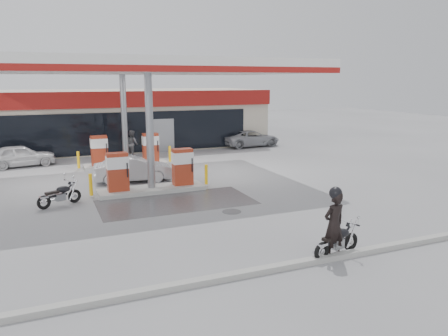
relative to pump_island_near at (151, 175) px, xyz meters
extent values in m
plane|color=gray|center=(0.00, -2.00, -0.71)|extent=(90.00, 90.00, 0.00)
cube|color=#4C4C4F|center=(0.50, -2.00, -0.71)|extent=(6.00, 3.00, 0.00)
cylinder|color=#38383A|center=(2.00, -4.00, -0.71)|extent=(0.70, 0.70, 0.01)
cube|color=gray|center=(0.00, -9.00, -0.64)|extent=(28.00, 0.25, 0.15)
cube|color=beige|center=(0.00, 14.00, 1.29)|extent=(22.00, 8.00, 4.00)
cube|color=black|center=(0.00, 9.97, 0.69)|extent=(18.00, 0.10, 2.60)
cube|color=maroon|center=(0.00, 9.90, 2.79)|extent=(22.00, 0.25, 1.00)
cube|color=navy|center=(7.00, 9.85, 2.79)|extent=(3.50, 0.12, 0.80)
cube|color=gray|center=(3.00, 9.93, 0.39)|extent=(1.80, 0.14, 2.20)
cube|color=silver|center=(0.00, 3.00, 4.59)|extent=(16.00, 10.00, 0.60)
cube|color=maroon|center=(0.00, -1.95, 4.41)|extent=(16.00, 0.12, 0.24)
cube|color=maroon|center=(0.00, 7.95, 4.41)|extent=(16.00, 0.12, 0.24)
cylinder|color=gray|center=(0.00, 0.00, 1.88)|extent=(0.32, 0.32, 5.00)
cylinder|color=gray|center=(0.00, 6.00, 1.88)|extent=(0.32, 0.32, 5.00)
cube|color=#9E9E99|center=(0.00, 0.00, -0.62)|extent=(4.50, 1.30, 0.18)
cube|color=maroon|center=(-1.40, 0.00, 0.27)|extent=(0.85, 0.48, 1.60)
cube|color=maroon|center=(1.40, 0.00, 0.27)|extent=(0.85, 0.48, 1.60)
cube|color=silver|center=(-1.40, 0.00, 0.67)|extent=(0.88, 0.52, 0.50)
cube|color=silver|center=(1.40, 0.00, 0.67)|extent=(0.88, 0.52, 0.50)
cylinder|color=yellow|center=(-2.50, 0.00, -0.17)|extent=(0.14, 0.14, 0.90)
cylinder|color=yellow|center=(2.50, 0.00, -0.17)|extent=(0.14, 0.14, 0.90)
cube|color=#9E9E99|center=(0.00, 6.00, -0.62)|extent=(4.50, 1.30, 0.18)
cube|color=maroon|center=(-1.40, 6.00, 0.27)|extent=(0.85, 0.48, 1.60)
cube|color=maroon|center=(1.40, 6.00, 0.27)|extent=(0.85, 0.48, 1.60)
cube|color=silver|center=(-1.40, 6.00, 0.67)|extent=(0.88, 0.52, 0.50)
cube|color=silver|center=(1.40, 6.00, 0.67)|extent=(0.88, 0.52, 0.50)
cylinder|color=yellow|center=(-2.50, 6.00, -0.17)|extent=(0.14, 0.14, 0.90)
cylinder|color=yellow|center=(2.50, 6.00, -0.17)|extent=(0.14, 0.14, 0.90)
torus|color=black|center=(3.60, -8.66, -0.45)|extent=(0.54, 0.24, 0.52)
torus|color=black|center=(2.43, -8.94, -0.45)|extent=(0.54, 0.24, 0.52)
cube|color=gray|center=(3.05, -8.79, -0.38)|extent=(0.39, 0.29, 0.26)
cube|color=black|center=(2.92, -8.82, -0.29)|extent=(0.79, 0.27, 0.07)
ellipsoid|color=black|center=(3.18, -8.76, -0.10)|extent=(0.54, 0.39, 0.24)
cube|color=black|center=(2.75, -8.86, -0.15)|extent=(0.52, 0.32, 0.09)
cylinder|color=silver|center=(3.43, -8.70, 0.16)|extent=(0.19, 0.65, 0.03)
sphere|color=silver|center=(3.53, -8.67, 0.06)|extent=(0.16, 0.16, 0.16)
cylinder|color=silver|center=(2.60, -8.77, -0.47)|extent=(0.78, 0.25, 0.07)
imported|color=black|center=(2.86, -8.84, 0.21)|extent=(0.73, 0.54, 1.84)
torus|color=black|center=(-3.18, -0.54, -0.44)|extent=(0.54, 0.34, 0.53)
torus|color=black|center=(-4.30, -1.05, -0.44)|extent=(0.54, 0.34, 0.53)
cube|color=gray|center=(-3.71, -0.78, -0.37)|extent=(0.41, 0.34, 0.27)
cube|color=black|center=(-3.83, -0.84, -0.28)|extent=(0.77, 0.42, 0.07)
ellipsoid|color=black|center=(-3.58, -0.73, -0.09)|extent=(0.57, 0.47, 0.25)
cube|color=black|center=(-3.99, -0.91, -0.14)|extent=(0.53, 0.40, 0.09)
cylinder|color=silver|center=(-3.34, -0.61, 0.18)|extent=(0.31, 0.63, 0.03)
sphere|color=silver|center=(-3.24, -0.57, 0.07)|extent=(0.16, 0.16, 0.16)
cylinder|color=silver|center=(-4.16, -0.85, -0.46)|extent=(0.76, 0.40, 0.07)
imported|color=silver|center=(-5.36, 8.20, -0.10)|extent=(3.78, 1.99, 1.23)
imported|color=#55565A|center=(0.91, 8.80, 0.13)|extent=(0.91, 1.00, 1.68)
imported|color=#ABAEB3|center=(-0.33, 2.20, -0.11)|extent=(3.73, 1.64, 1.19)
imported|color=#A2A4AA|center=(9.64, 10.00, -0.12)|extent=(4.38, 2.33, 1.17)
camera|label=1|loc=(-4.14, -17.96, 4.02)|focal=35.00mm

